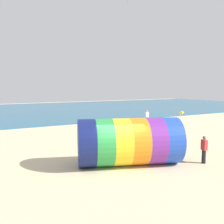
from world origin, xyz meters
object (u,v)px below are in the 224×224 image
giant_inflatable_tube (129,142)px  kite_handler (204,149)px  beach_flag (182,114)px  bystander_near_water (147,117)px

giant_inflatable_tube → kite_handler: size_ratio=3.91×
kite_handler → beach_flag: (3.77, 5.57, 1.40)m
kite_handler → bystander_near_water: (6.58, 14.15, 0.05)m
giant_inflatable_tube → kite_handler: 4.51m
giant_inflatable_tube → bystander_near_water: 16.11m
kite_handler → beach_flag: bearing=55.9°
bystander_near_water → beach_flag: bearing=-108.1°
kite_handler → giant_inflatable_tube: bearing=153.3°
bystander_near_water → kite_handler: bearing=-114.9°
beach_flag → bystander_near_water: bearing=71.9°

